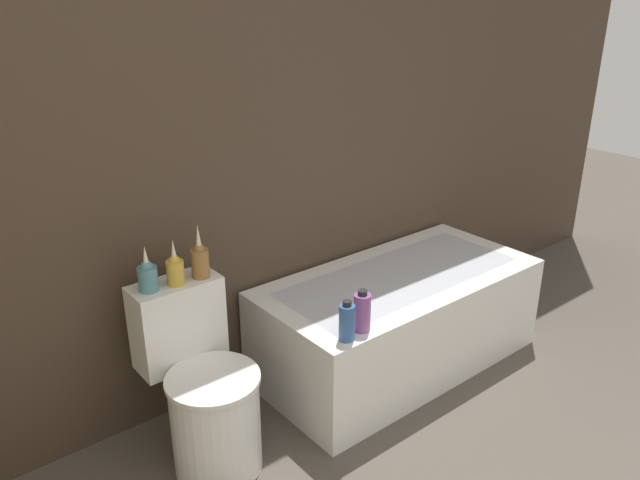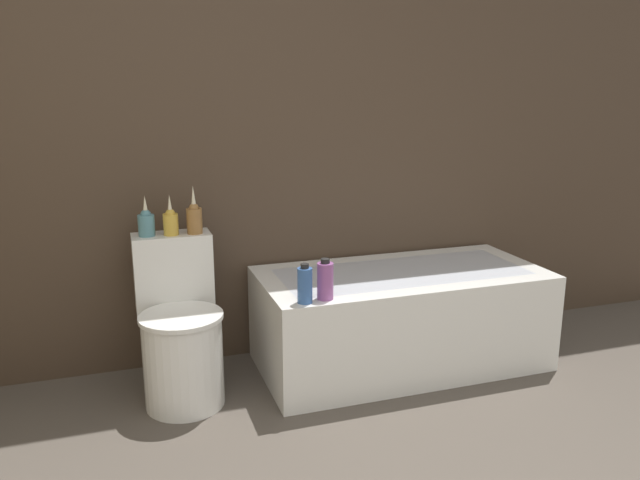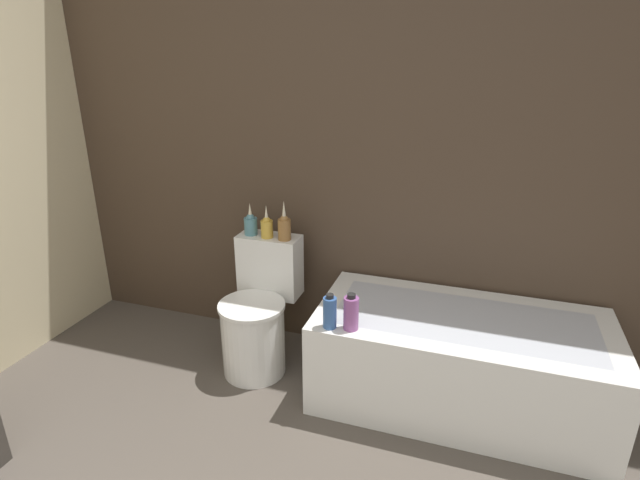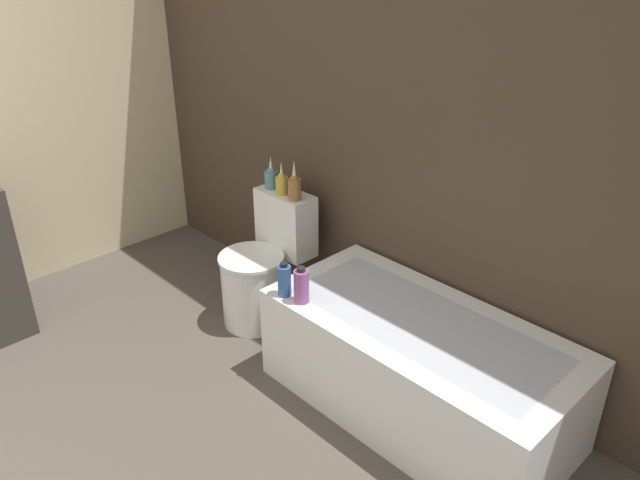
# 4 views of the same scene
# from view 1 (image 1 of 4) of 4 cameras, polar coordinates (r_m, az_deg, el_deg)

# --- Properties ---
(wall_back_tiled) EXTENTS (6.40, 0.06, 2.60)m
(wall_back_tiled) POSITION_cam_1_polar(r_m,az_deg,el_deg) (2.69, -11.04, 10.27)
(wall_back_tiled) COLOR #423326
(wall_back_tiled) RESTS_ON ground_plane
(bathtub) EXTENTS (1.45, 0.70, 0.50)m
(bathtub) POSITION_cam_1_polar(r_m,az_deg,el_deg) (3.25, 7.12, -7.17)
(bathtub) COLOR white
(bathtub) RESTS_ON ground
(toilet) EXTENTS (0.37, 0.54, 0.74)m
(toilet) POSITION_cam_1_polar(r_m,az_deg,el_deg) (2.63, -10.50, -13.56)
(toilet) COLOR white
(toilet) RESTS_ON ground
(vase_gold) EXTENTS (0.08, 0.08, 0.19)m
(vase_gold) POSITION_cam_1_polar(r_m,az_deg,el_deg) (2.49, -15.50, -3.13)
(vase_gold) COLOR teal
(vase_gold) RESTS_ON toilet
(vase_silver) EXTENTS (0.07, 0.07, 0.19)m
(vase_silver) POSITION_cam_1_polar(r_m,az_deg,el_deg) (2.51, -13.10, -2.60)
(vase_silver) COLOR gold
(vase_silver) RESTS_ON toilet
(vase_bronze) EXTENTS (0.07, 0.07, 0.23)m
(vase_bronze) POSITION_cam_1_polar(r_m,az_deg,el_deg) (2.55, -10.92, -1.75)
(vase_bronze) COLOR olive
(vase_bronze) RESTS_ON toilet
(shampoo_bottle_tall) EXTENTS (0.07, 0.07, 0.18)m
(shampoo_bottle_tall) POSITION_cam_1_polar(r_m,az_deg,el_deg) (2.54, 2.47, -7.50)
(shampoo_bottle_tall) COLOR #335999
(shampoo_bottle_tall) RESTS_ON bathtub
(shampoo_bottle_short) EXTENTS (0.07, 0.07, 0.18)m
(shampoo_bottle_short) POSITION_cam_1_polar(r_m,az_deg,el_deg) (2.61, 3.86, -6.57)
(shampoo_bottle_short) COLOR #8C4C8C
(shampoo_bottle_short) RESTS_ON bathtub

